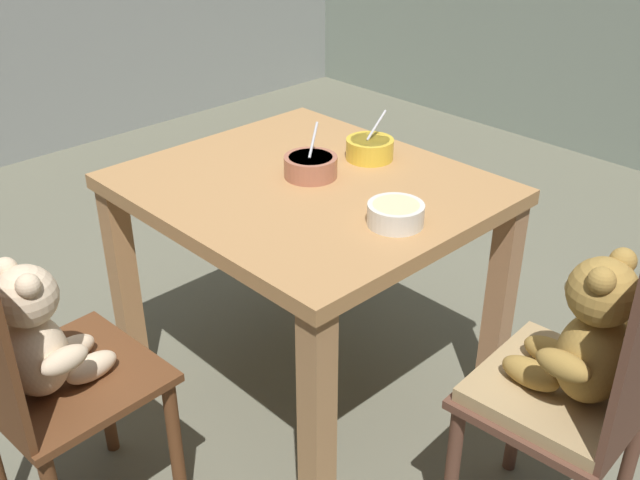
{
  "coord_description": "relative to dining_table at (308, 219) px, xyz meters",
  "views": [
    {
      "loc": [
        1.42,
        -1.31,
        1.62
      ],
      "look_at": [
        0.0,
        0.05,
        0.54
      ],
      "focal_mm": 41.72,
      "sensor_mm": 36.0,
      "label": 1
    }
  ],
  "objects": [
    {
      "name": "ground_plane",
      "position": [
        0.0,
        0.0,
        -0.64
      ],
      "size": [
        5.2,
        5.2,
        0.04
      ],
      "color": "#696755"
    },
    {
      "name": "teddy_chair_near_front",
      "position": [
        -0.02,
        -0.83,
        -0.07
      ],
      "size": [
        0.42,
        0.41,
        0.94
      ],
      "rotation": [
        0.0,
        0.0,
        1.63
      ],
      "color": "brown",
      "rests_on": "ground_plane"
    },
    {
      "name": "porridge_bowl_white_near_right",
      "position": [
        0.34,
        -0.02,
        0.15
      ],
      "size": [
        0.15,
        0.15,
        0.06
      ],
      "color": "white",
      "rests_on": "dining_table"
    },
    {
      "name": "dining_table",
      "position": [
        0.0,
        0.0,
        0.0
      ],
      "size": [
        0.98,
        0.86,
        0.74
      ],
      "color": "#B3814D",
      "rests_on": "ground_plane"
    },
    {
      "name": "porridge_bowl_yellow_far_center",
      "position": [
        0.01,
        0.25,
        0.15
      ],
      "size": [
        0.14,
        0.15,
        0.13
      ],
      "color": "yellow",
      "rests_on": "dining_table"
    },
    {
      "name": "teddy_chair_near_right",
      "position": [
        0.87,
        0.02,
        -0.05
      ],
      "size": [
        0.4,
        0.42,
        0.96
      ],
      "rotation": [
        0.0,
        0.0,
        3.21
      ],
      "color": "brown",
      "rests_on": "ground_plane"
    },
    {
      "name": "porridge_bowl_terracotta_center",
      "position": [
        -0.02,
        0.03,
        0.15
      ],
      "size": [
        0.15,
        0.15,
        0.14
      ],
      "color": "#B16A50",
      "rests_on": "dining_table"
    }
  ]
}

